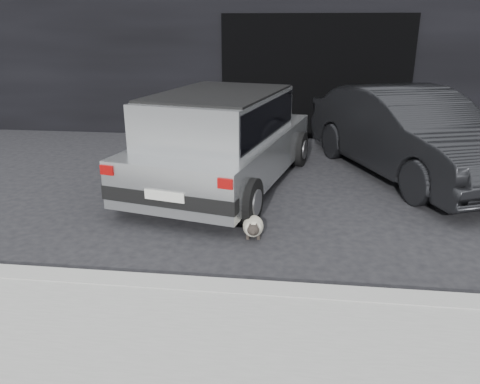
# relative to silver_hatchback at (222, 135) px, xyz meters

# --- Properties ---
(ground) EXTENTS (80.00, 80.00, 0.00)m
(ground) POSITION_rel_silver_hatchback_xyz_m (0.46, -0.56, -0.80)
(ground) COLOR black
(ground) RESTS_ON ground
(building_facade) EXTENTS (34.00, 4.00, 5.00)m
(building_facade) POSITION_rel_silver_hatchback_xyz_m (1.46, 5.44, 1.70)
(building_facade) COLOR black
(building_facade) RESTS_ON ground
(garage_opening) EXTENTS (4.00, 0.10, 2.60)m
(garage_opening) POSITION_rel_silver_hatchback_xyz_m (1.46, 3.43, 0.50)
(garage_opening) COLOR black
(garage_opening) RESTS_ON ground
(curb) EXTENTS (18.00, 0.25, 0.12)m
(curb) POSITION_rel_silver_hatchback_xyz_m (1.46, -3.16, -0.74)
(curb) COLOR #979791
(curb) RESTS_ON ground
(silver_hatchback) EXTENTS (2.62, 4.25, 1.46)m
(silver_hatchback) POSITION_rel_silver_hatchback_xyz_m (0.00, 0.00, 0.00)
(silver_hatchback) COLOR #ACAFB0
(silver_hatchback) RESTS_ON ground
(second_car) EXTENTS (3.08, 4.58, 1.43)m
(second_car) POSITION_rel_silver_hatchback_xyz_m (2.92, 0.88, -0.08)
(second_car) COLOR black
(second_car) RESTS_ON ground
(cat_siamese) EXTENTS (0.29, 0.74, 0.26)m
(cat_siamese) POSITION_rel_silver_hatchback_xyz_m (0.64, -1.81, -0.68)
(cat_siamese) COLOR beige
(cat_siamese) RESTS_ON ground
(cat_white) EXTENTS (0.84, 0.39, 0.39)m
(cat_white) POSITION_rel_silver_hatchback_xyz_m (0.32, -1.32, -0.61)
(cat_white) COLOR white
(cat_white) RESTS_ON ground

